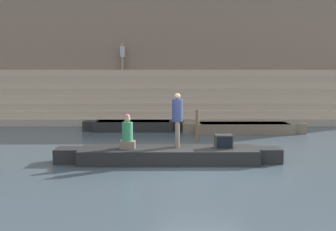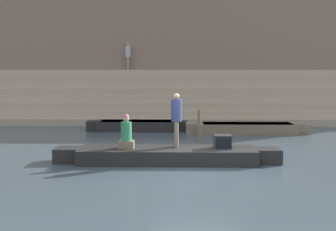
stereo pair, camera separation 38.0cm
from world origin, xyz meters
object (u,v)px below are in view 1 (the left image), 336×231
object	(u,v)px
rowboat_main	(168,155)
moored_boat_distant	(134,125)
person_standing	(177,116)
person_rowing	(127,135)
moored_boat_shore	(244,128)
tv_set	(224,141)
mooring_post	(197,125)
person_on_steps	(123,54)

from	to	relation	value
rowboat_main	moored_boat_distant	xyz separation A→B (m)	(-1.66, 7.03, 0.02)
rowboat_main	person_standing	size ratio (longest dim) A/B	4.11
person_rowing	moored_boat_shore	world-z (taller)	person_rowing
person_rowing	moored_boat_distant	xyz separation A→B (m)	(-0.39, 7.12, -0.63)
person_standing	moored_boat_shore	size ratio (longest dim) A/B	0.30
rowboat_main	tv_set	world-z (taller)	tv_set
tv_set	mooring_post	bearing A→B (deg)	89.48
person_standing	person_on_steps	size ratio (longest dim) A/B	1.02
tv_set	moored_boat_distant	size ratio (longest dim) A/B	0.11
rowboat_main	tv_set	distance (m)	1.78
person_standing	person_on_steps	distance (m)	13.33
moored_boat_distant	person_on_steps	world-z (taller)	person_on_steps
person_on_steps	moored_boat_distant	bearing A→B (deg)	107.46
person_rowing	moored_boat_shore	xyz separation A→B (m)	(4.86, 6.27, -0.63)
person_rowing	moored_boat_shore	distance (m)	7.96
rowboat_main	person_standing	world-z (taller)	person_standing
tv_set	mooring_post	distance (m)	4.03
person_standing	person_on_steps	xyz separation A→B (m)	(-3.08, 12.71, 2.58)
rowboat_main	person_on_steps	xyz separation A→B (m)	(-2.79, 12.87, 3.78)
person_rowing	mooring_post	world-z (taller)	person_rowing
moored_boat_shore	moored_boat_distant	world-z (taller)	same
person_rowing	mooring_post	size ratio (longest dim) A/B	0.82
tv_set	moored_boat_shore	bearing A→B (deg)	65.55
tv_set	person_standing	bearing A→B (deg)	165.29
moored_boat_shore	moored_boat_distant	bearing A→B (deg)	175.53
person_standing	tv_set	distance (m)	1.65
rowboat_main	mooring_post	world-z (taller)	mooring_post
person_standing	rowboat_main	bearing A→B (deg)	-150.45
person_rowing	mooring_post	distance (m)	4.78
moored_boat_distant	moored_boat_shore	bearing A→B (deg)	-9.90
rowboat_main	person_rowing	distance (m)	1.42
tv_set	moored_boat_distant	distance (m)	7.83
rowboat_main	person_standing	distance (m)	1.24
rowboat_main	person_rowing	world-z (taller)	person_rowing
person_on_steps	person_rowing	bearing A→B (deg)	103.19
mooring_post	person_on_steps	distance (m)	10.32
person_on_steps	person_standing	bearing A→B (deg)	110.10
person_standing	moored_boat_distant	world-z (taller)	person_standing
moored_boat_shore	mooring_post	distance (m)	3.26
person_standing	person_rowing	distance (m)	1.67
tv_set	moored_boat_distant	xyz separation A→B (m)	(-3.39, 7.05, -0.41)
person_standing	moored_boat_distant	bearing A→B (deg)	106.40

